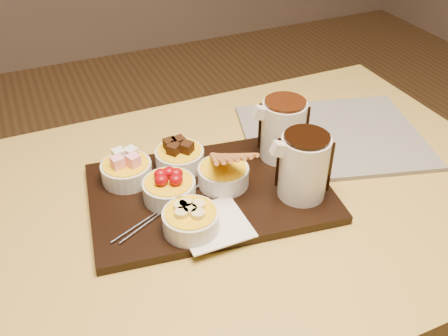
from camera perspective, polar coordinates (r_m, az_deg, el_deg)
name	(u,v)px	position (r m, az deg, el deg)	size (l,w,h in m)	color
dining_table	(231,232)	(1.05, 0.84, -7.34)	(1.20, 0.80, 0.75)	gold
serving_board	(210,193)	(0.98, -1.61, -2.83)	(0.46, 0.30, 0.02)	black
napkin	(213,224)	(0.89, -1.25, -6.43)	(0.12, 0.12, 0.00)	white
bowl_marshmallows	(127,172)	(1.00, -11.05, -0.42)	(0.10, 0.10, 0.04)	silver
bowl_cake	(180,159)	(1.02, -5.07, 1.07)	(0.10, 0.10, 0.04)	silver
bowl_strawberries	(169,190)	(0.94, -6.27, -2.52)	(0.10, 0.10, 0.04)	silver
bowl_biscotti	(223,176)	(0.97, -0.08, -0.89)	(0.10, 0.10, 0.04)	silver
bowl_bananas	(191,221)	(0.88, -3.80, -6.07)	(0.10, 0.10, 0.04)	silver
pitcher_dark_chocolate	(304,167)	(0.94, 9.09, 0.12)	(0.09, 0.09, 0.13)	silver
pitcher_milk_chocolate	(283,130)	(1.04, 6.76, 4.30)	(0.09, 0.09, 0.13)	silver
fondue_skewers	(167,206)	(0.93, -6.52, -4.29)	(0.26, 0.03, 0.01)	silver
newspaper	(332,136)	(1.18, 12.27, 3.57)	(0.40, 0.32, 0.01)	beige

